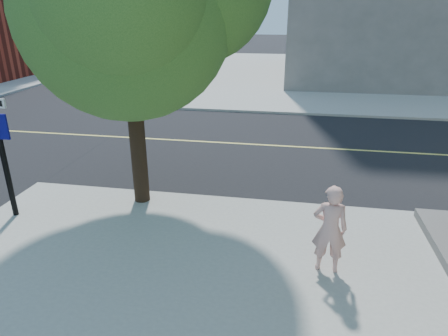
# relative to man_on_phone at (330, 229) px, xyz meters

# --- Properties ---
(ground) EXTENTS (140.00, 140.00, 0.00)m
(ground) POSITION_rel_man_on_phone_xyz_m (-6.33, 2.56, -0.93)
(ground) COLOR black
(ground) RESTS_ON ground
(road_ew) EXTENTS (140.00, 9.00, 0.01)m
(road_ew) POSITION_rel_man_on_phone_xyz_m (-6.33, 7.06, -0.92)
(road_ew) COLOR black
(road_ew) RESTS_ON ground
(sidewalk_ne) EXTENTS (29.00, 25.00, 0.12)m
(sidewalk_ne) POSITION_rel_man_on_phone_xyz_m (7.17, 24.06, -0.87)
(sidewalk_ne) COLOR #A7A79F
(sidewalk_ne) RESTS_ON ground
(man_on_phone) EXTENTS (0.60, 0.41, 1.62)m
(man_on_phone) POSITION_rel_man_on_phone_xyz_m (0.00, 0.00, 0.00)
(man_on_phone) COLOR #DDA49A
(man_on_phone) RESTS_ON sidewalk_se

